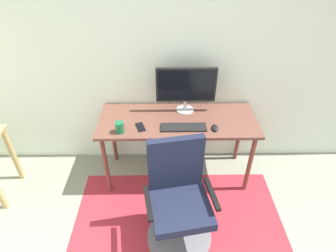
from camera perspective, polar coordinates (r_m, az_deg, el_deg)
name	(u,v)px	position (r m, az deg, el deg)	size (l,w,h in m)	color
wall_back	(170,51)	(2.80, 0.47, 15.20)	(6.00, 0.10, 2.60)	silver
area_rug	(179,228)	(2.76, 2.19, -20.24)	(1.97, 1.35, 0.01)	#A32832
desk	(178,125)	(2.77, 2.00, 0.12)	(1.55, 0.60, 0.75)	brown
monitor	(186,86)	(2.73, 3.72, 8.13)	(0.59, 0.18, 0.47)	#B2B2B7
keyboard	(183,127)	(2.61, 3.21, -0.27)	(0.43, 0.13, 0.02)	black
computer_mouse	(215,128)	(2.62, 9.65, -0.35)	(0.06, 0.10, 0.03)	black
coffee_cup	(120,127)	(2.56, -9.91, -0.28)	(0.08, 0.08, 0.11)	#175F36
cell_phone	(140,127)	(2.63, -5.68, -0.20)	(0.07, 0.14, 0.01)	black
office_chair	(179,206)	(2.42, 2.20, -16.11)	(0.61, 0.57, 0.99)	slate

